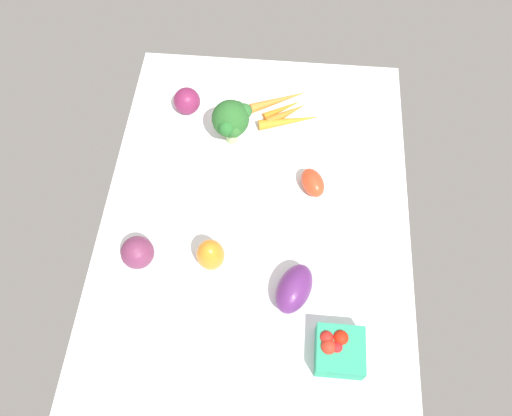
# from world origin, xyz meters

# --- Properties ---
(tablecloth) EXTENTS (1.04, 0.76, 0.02)m
(tablecloth) POSITION_xyz_m (0.00, 0.00, 0.01)
(tablecloth) COLOR white
(tablecloth) RESTS_ON ground
(red_onion_center) EXTENTS (0.08, 0.08, 0.08)m
(red_onion_center) POSITION_xyz_m (-0.15, 0.26, 0.06)
(red_onion_center) COLOR #722F52
(red_onion_center) RESTS_ON tablecloth
(red_onion_near_basket) EXTENTS (0.07, 0.07, 0.07)m
(red_onion_near_basket) POSITION_xyz_m (0.31, 0.22, 0.06)
(red_onion_near_basket) COLOR #7D224D
(red_onion_near_basket) RESTS_ON tablecloth
(carrot_bunch) EXTENTS (0.16, 0.21, 0.03)m
(carrot_bunch) POSITION_xyz_m (0.32, -0.06, 0.03)
(carrot_bunch) COLOR orange
(carrot_bunch) RESTS_ON tablecloth
(berry_basket) EXTENTS (0.10, 0.10, 0.07)m
(berry_basket) POSITION_xyz_m (-0.33, -0.20, 0.05)
(berry_basket) COLOR #2FA278
(berry_basket) RESTS_ON tablecloth
(bell_pepper_orange) EXTENTS (0.08, 0.08, 0.09)m
(bell_pepper_orange) POSITION_xyz_m (-0.15, 0.09, 0.07)
(bell_pepper_orange) COLOR orange
(bell_pepper_orange) RESTS_ON tablecloth
(roma_tomato) EXTENTS (0.10, 0.08, 0.05)m
(roma_tomato) POSITION_xyz_m (0.08, -0.14, 0.05)
(roma_tomato) COLOR #D64323
(roma_tomato) RESTS_ON tablecloth
(eggplant) EXTENTS (0.14, 0.11, 0.07)m
(eggplant) POSITION_xyz_m (-0.21, -0.10, 0.06)
(eggplant) COLOR #5D266D
(eggplant) RESTS_ON tablecloth
(broccoli_head) EXTENTS (0.11, 0.10, 0.14)m
(broccoli_head) POSITION_xyz_m (0.22, 0.08, 0.11)
(broccoli_head) COLOR #A9C783
(broccoli_head) RESTS_ON tablecloth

